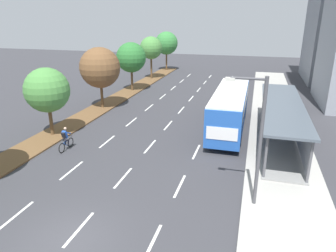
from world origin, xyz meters
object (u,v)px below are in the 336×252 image
(median_tree_fifth, at_px, (151,48))
(median_tree_farthest, at_px, (166,43))
(median_tree_second, at_px, (47,90))
(median_tree_fourth, at_px, (131,58))
(streetlight, at_px, (257,134))
(median_tree_third, at_px, (100,68))
(bus_shelter, at_px, (285,119))
(bus, at_px, (230,106))
(cyclist, at_px, (66,140))

(median_tree_fifth, distance_m, median_tree_farthest, 8.35)
(median_tree_second, xyz_separation_m, median_tree_farthest, (-0.05, 33.41, 0.98))
(median_tree_fourth, distance_m, streetlight, 27.35)
(median_tree_second, distance_m, median_tree_third, 8.37)
(median_tree_third, distance_m, streetlight, 21.00)
(bus_shelter, height_order, bus, bus)
(bus_shelter, relative_size, median_tree_third, 2.33)
(bus_shelter, bearing_deg, median_tree_fourth, 143.78)
(bus, distance_m, median_tree_third, 13.86)
(median_tree_second, distance_m, median_tree_fourth, 16.72)
(median_tree_third, bearing_deg, median_tree_fifth, 90.82)
(median_tree_fourth, bearing_deg, median_tree_farthest, 90.78)
(bus, xyz_separation_m, median_tree_farthest, (-13.62, 28.02, 2.66))
(median_tree_fifth, relative_size, streetlight, 0.96)
(median_tree_second, xyz_separation_m, streetlight, (15.74, -5.78, 0.14))
(bus_shelter, relative_size, streetlight, 2.21)
(cyclist, bearing_deg, median_tree_fifth, 95.74)
(bus, relative_size, median_tree_fourth, 1.87)
(median_tree_fourth, bearing_deg, median_tree_fifth, 91.44)
(cyclist, bearing_deg, median_tree_farthest, 94.42)
(streetlight, bearing_deg, cyclist, 164.67)
(bus_shelter, bearing_deg, streetlight, -102.49)
(bus_shelter, relative_size, median_tree_second, 2.67)
(cyclist, xyz_separation_m, median_tree_fifth, (-2.74, 27.27, 3.88))
(median_tree_fourth, height_order, streetlight, streetlight)
(median_tree_fifth, bearing_deg, median_tree_fourth, -88.56)
(cyclist, bearing_deg, bus_shelter, 21.50)
(bus, relative_size, median_tree_second, 2.10)
(bus, height_order, median_tree_third, median_tree_third)
(median_tree_fourth, bearing_deg, bus, -40.17)
(median_tree_third, bearing_deg, median_tree_second, -91.42)
(bus, height_order, median_tree_second, median_tree_second)
(bus_shelter, xyz_separation_m, bus, (-4.28, 1.64, 0.20))
(bus, distance_m, cyclist, 13.32)
(median_tree_second, xyz_separation_m, median_tree_fifth, (-0.03, 25.06, 0.92))
(median_tree_fourth, xyz_separation_m, streetlight, (15.56, -22.49, -0.38))
(bus, xyz_separation_m, cyclist, (-10.87, -7.60, -1.28))
(median_tree_third, height_order, median_tree_fourth, median_tree_third)
(median_tree_farthest, bearing_deg, median_tree_fourth, -89.22)
(streetlight, bearing_deg, bus_shelter, 77.51)
(streetlight, bearing_deg, median_tree_second, 159.84)
(median_tree_farthest, distance_m, streetlight, 42.26)
(bus_shelter, relative_size, bus, 1.27)
(median_tree_second, height_order, median_tree_fifth, median_tree_fifth)
(cyclist, xyz_separation_m, median_tree_second, (-2.71, 2.21, 2.96))
(bus, bearing_deg, cyclist, -145.02)
(bus, relative_size, median_tree_farthest, 1.72)
(bus_shelter, bearing_deg, median_tree_second, -168.11)
(cyclist, xyz_separation_m, streetlight, (13.04, -3.57, 3.10))
(median_tree_fourth, bearing_deg, median_tree_second, -90.60)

